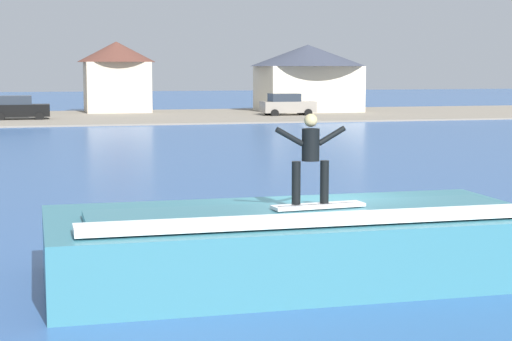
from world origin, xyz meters
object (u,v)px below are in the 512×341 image
object	(u,v)px
surfer	(311,153)
car_far_shore	(287,105)
wave_crest	(294,244)
house_small_cottage	(117,74)
car_near_shore	(19,108)
house_gabled_white	(308,74)
surfboard	(318,206)

from	to	relation	value
surfer	car_far_shore	size ratio (longest dim) A/B	0.38
wave_crest	surfer	size ratio (longest dim) A/B	5.53
surfer	house_small_cottage	bearing A→B (deg)	87.88
car_near_shore	house_gabled_white	size ratio (longest dim) A/B	0.42
car_far_shore	wave_crest	bearing A→B (deg)	-106.41
car_far_shore	house_small_cottage	distance (m)	15.67
car_near_shore	wave_crest	bearing A→B (deg)	-83.69
car_near_shore	surfboard	bearing A→B (deg)	-83.40
house_gabled_white	wave_crest	bearing A→B (deg)	-108.13
wave_crest	house_gabled_white	world-z (taller)	house_gabled_white
car_near_shore	house_small_cottage	size ratio (longest dim) A/B	0.64
surfer	car_near_shore	size ratio (longest dim) A/B	0.38
car_far_shore	house_gabled_white	bearing A→B (deg)	58.28
surfer	car_near_shore	world-z (taller)	surfer
wave_crest	house_gabled_white	xyz separation A→B (m)	(18.91, 57.76, 2.75)
surfboard	house_small_cottage	distance (m)	61.03
house_gabled_white	car_far_shore	bearing A→B (deg)	-121.72
wave_crest	surfer	bearing A→B (deg)	-62.14
surfboard	house_small_cottage	size ratio (longest dim) A/B	0.26
surfer	car_far_shore	bearing A→B (deg)	73.89
car_near_shore	house_gabled_white	world-z (taller)	house_gabled_white
house_gabled_white	house_small_cottage	size ratio (longest dim) A/B	1.52
surfboard	car_near_shore	world-z (taller)	car_near_shore
car_far_shore	house_small_cottage	xyz separation A→B (m)	(-12.83, 8.65, 2.47)
surfboard	car_far_shore	world-z (taller)	car_far_shore
surfer	house_small_cottage	world-z (taller)	house_small_cottage
car_near_shore	car_far_shore	size ratio (longest dim) A/B	1.00
surfboard	car_near_shore	xyz separation A→B (m)	(-5.99, 51.77, -0.49)
wave_crest	car_near_shore	bearing A→B (deg)	96.31
surfer	car_near_shore	distance (m)	52.05
surfer	car_near_shore	bearing A→B (deg)	96.47
car_near_shore	car_far_shore	bearing A→B (deg)	1.47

